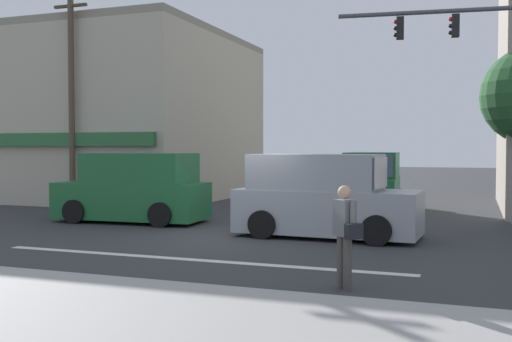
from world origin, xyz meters
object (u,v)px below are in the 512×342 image
Objects in this scene: van_waiting_far at (324,198)px; van_approaching_near at (134,189)px; pedestrian_foreground_with_bag at (345,230)px; van_crossing_rightbound at (372,183)px; traffic_light_mast at (482,76)px; utility_pole_near_left at (72,99)px.

van_waiting_far and van_approaching_near have the same top height.
van_approaching_near is 10.23m from pedestrian_foreground_with_bag.
van_crossing_rightbound is 1.01× the size of van_approaching_near.
van_waiting_far is at bearing -149.24° from traffic_light_mast.
utility_pole_near_left is at bearing 160.51° from van_waiting_far.
van_crossing_rightbound is at bearing 43.27° from van_approaching_near.
van_waiting_far is at bearing -90.73° from van_crossing_rightbound.
utility_pole_near_left is at bearing 143.01° from pedestrian_foreground_with_bag.
utility_pole_near_left is 15.61m from pedestrian_foreground_with_bag.
van_waiting_far is at bearing -19.49° from utility_pole_near_left.
traffic_light_mast is at bearing -5.95° from utility_pole_near_left.
van_approaching_near is 2.81× the size of pedestrian_foreground_with_bag.
van_approaching_near is at bearing -31.88° from utility_pole_near_left.
utility_pole_near_left is 14.37m from traffic_light_mast.
van_waiting_far is 2.80× the size of pedestrian_foreground_with_bag.
pedestrian_foreground_with_bag is (1.59, -12.44, -0.05)m from van_crossing_rightbound.
van_crossing_rightbound is 1.01× the size of van_waiting_far.
traffic_light_mast is 1.31× the size of van_crossing_rightbound.
traffic_light_mast is 10.54m from van_approaching_near.
traffic_light_mast reaches higher than van_approaching_near.
traffic_light_mast reaches higher than pedestrian_foreground_with_bag.
pedestrian_foreground_with_bag is at bearing -72.96° from van_waiting_far.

